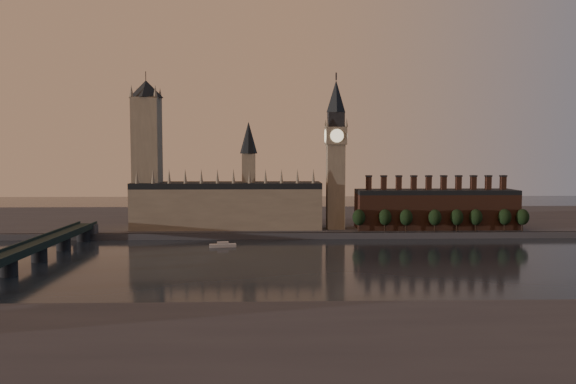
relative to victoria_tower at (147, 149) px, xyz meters
name	(u,v)px	position (x,y,z in m)	size (l,w,h in m)	color
ground	(340,266)	(120.00, -115.00, -59.09)	(900.00, 900.00, 0.00)	black
north_bank	(314,220)	(120.00, 63.04, -57.09)	(900.00, 182.00, 4.00)	#444449
palace_of_westminster	(228,203)	(55.59, -0.09, -37.46)	(130.00, 30.30, 74.00)	gray
victoria_tower	(147,149)	(0.00, 0.00, 0.00)	(24.00, 24.00, 108.00)	gray
big_ben	(336,152)	(130.00, -5.00, -2.26)	(15.00, 15.00, 107.00)	gray
chimney_block	(436,208)	(200.00, -5.00, -41.27)	(110.00, 25.00, 37.00)	#583021
embankment_tree_0	(359,217)	(144.08, -19.91, -45.62)	(8.60, 8.60, 14.88)	black
embankment_tree_1	(385,217)	(161.70, -19.53, -45.62)	(8.60, 8.60, 14.88)	black
embankment_tree_2	(406,217)	(175.58, -20.74, -45.62)	(8.60, 8.60, 14.88)	black
embankment_tree_3	(435,217)	(194.78, -21.41, -45.62)	(8.60, 8.60, 14.88)	black
embankment_tree_4	(457,217)	(209.66, -20.87, -45.62)	(8.60, 8.60, 14.88)	black
embankment_tree_5	(476,217)	(222.57, -20.81, -45.62)	(8.60, 8.60, 14.88)	black
embankment_tree_6	(505,217)	(242.53, -19.75, -45.62)	(8.60, 8.60, 14.88)	black
embankment_tree_7	(523,217)	(254.37, -20.54, -45.62)	(8.60, 8.60, 14.88)	black
westminster_bridge	(22,254)	(-35.00, -117.70, -51.65)	(14.00, 200.00, 11.55)	black
river_boat	(223,245)	(56.54, -55.48, -57.87)	(16.36, 6.92, 3.17)	silver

